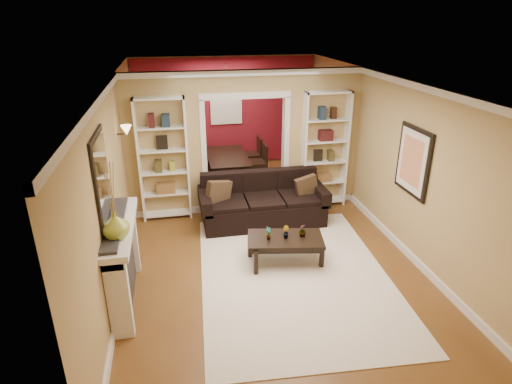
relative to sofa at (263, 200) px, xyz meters
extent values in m
plane|color=brown|center=(-0.19, -0.45, -0.45)|extent=(8.00, 8.00, 0.00)
plane|color=white|center=(-0.19, -0.45, 2.25)|extent=(8.00, 8.00, 0.00)
plane|color=tan|center=(-0.19, 3.55, 0.90)|extent=(8.00, 0.00, 8.00)
plane|color=tan|center=(-0.19, -4.45, 0.90)|extent=(8.00, 0.00, 8.00)
plane|color=tan|center=(-2.44, -0.45, 0.90)|extent=(0.00, 8.00, 8.00)
plane|color=tan|center=(2.06, -0.45, 0.90)|extent=(0.00, 8.00, 8.00)
cube|color=tan|center=(-0.19, 0.75, 0.90)|extent=(4.50, 0.15, 2.70)
cube|color=maroon|center=(-0.19, 3.52, 0.87)|extent=(4.44, 0.04, 2.64)
cube|color=#8CA5CC|center=(-0.19, 3.48, 1.10)|extent=(0.78, 0.03, 0.98)
cube|color=white|center=(0.09, -1.81, -0.45)|extent=(2.99, 4.02, 0.01)
cube|color=black|center=(0.00, 0.00, 0.00)|extent=(2.32, 1.00, 0.91)
cube|color=brown|center=(-0.82, -0.02, 0.22)|extent=(0.47, 0.34, 0.46)
cube|color=brown|center=(0.82, -0.02, 0.19)|extent=(0.41, 0.17, 0.40)
cube|color=black|center=(0.04, -1.44, -0.24)|extent=(1.24, 0.81, 0.44)
imported|color=#336626|center=(-0.22, -1.44, 0.09)|extent=(0.13, 0.13, 0.21)
imported|color=#336626|center=(0.04, -1.44, 0.08)|extent=(0.11, 0.13, 0.20)
imported|color=#336626|center=(0.31, -1.44, 0.08)|extent=(0.15, 0.15, 0.20)
cube|color=white|center=(-1.74, 0.58, 0.70)|extent=(0.90, 0.30, 2.30)
cube|color=white|center=(1.36, 0.58, 0.70)|extent=(0.90, 0.30, 2.30)
cube|color=white|center=(-2.28, -1.95, 0.13)|extent=(0.32, 1.70, 1.16)
imported|color=#93A635|center=(-2.28, -2.32, 0.88)|extent=(0.41, 0.41, 0.34)
cube|color=silver|center=(-2.42, -1.95, 1.35)|extent=(0.03, 0.95, 1.10)
cube|color=#FFE0A5|center=(-2.34, 0.10, 1.38)|extent=(0.18, 0.18, 0.22)
cube|color=black|center=(2.02, -1.45, 1.10)|extent=(0.04, 0.85, 1.05)
imported|color=black|center=(-0.31, 2.38, -0.16)|extent=(1.65, 0.92, 0.58)
cube|color=black|center=(-0.86, 2.08, -0.03)|extent=(0.53, 0.53, 0.85)
cube|color=black|center=(0.24, 2.08, 0.01)|extent=(0.55, 0.55, 0.92)
cube|color=black|center=(-0.86, 2.68, -0.02)|extent=(0.55, 0.55, 0.87)
cube|color=black|center=(0.24, 2.68, 0.01)|extent=(0.60, 0.60, 0.92)
cube|color=#3D261B|center=(-0.19, 2.25, 1.57)|extent=(0.50, 0.50, 0.30)
camera|label=1|loc=(-1.53, -7.05, 3.18)|focal=30.00mm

